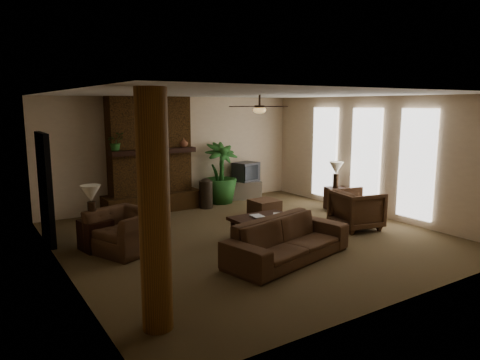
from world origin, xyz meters
TOP-DOWN VIEW (x-y plane):
  - room_shell at (0.00, 0.00)m, footprint 7.00×7.00m
  - fireplace at (-0.80, 3.22)m, footprint 2.40×0.70m
  - windows at (3.45, 0.20)m, footprint 0.08×3.65m
  - log_column at (-2.95, -2.40)m, footprint 0.36×0.36m
  - doorway at (-3.44, 1.80)m, footprint 0.10×1.00m
  - ceiling_fan at (0.40, 0.30)m, footprint 1.35×1.35m
  - sofa at (-0.19, -1.39)m, footprint 2.48×1.22m
  - armchair_left at (-2.36, 0.53)m, footprint 1.12×1.34m
  - armchair_right at (2.25, -0.68)m, footprint 0.98×1.02m
  - coffee_table at (0.16, -0.12)m, footprint 1.20×0.70m
  - ottoman at (1.20, 1.20)m, footprint 0.61×0.61m
  - tv_stand at (1.95, 3.15)m, footprint 0.98×0.80m
  - tv at (1.96, 3.14)m, footprint 0.75×0.67m
  - floor_vase at (0.46, 2.72)m, footprint 0.34×0.34m
  - floor_plant at (1.09, 3.06)m, footprint 0.95×1.64m
  - side_table_left at (-2.78, 0.92)m, footprint 0.59×0.59m
  - lamp_left at (-2.84, 0.88)m, footprint 0.46×0.46m
  - side_table_right at (3.15, 0.80)m, footprint 0.63×0.63m
  - lamp_right at (3.15, 0.86)m, footprint 0.46×0.46m
  - mantel_plant at (-1.70, 3.02)m, footprint 0.39×0.44m
  - mantel_vase at (0.00, 3.02)m, footprint 0.26×0.27m
  - book_a at (-0.03, -0.10)m, footprint 0.22×0.05m
  - book_b at (0.42, -0.17)m, footprint 0.18×0.15m

SIDE VIEW (x-z plane):
  - ottoman at x=1.20m, z-range 0.00..0.40m
  - tv_stand at x=1.95m, z-range 0.00..0.50m
  - side_table_left at x=-2.78m, z-range 0.00..0.55m
  - side_table_right at x=3.15m, z-range 0.00..0.55m
  - coffee_table at x=0.16m, z-range 0.16..0.59m
  - floor_vase at x=0.46m, z-range 0.05..0.82m
  - floor_plant at x=1.09m, z-range 0.00..0.90m
  - armchair_right at x=2.25m, z-range 0.00..0.91m
  - sofa at x=-0.19m, z-range 0.00..0.93m
  - armchair_left at x=-2.36m, z-range 0.00..1.00m
  - book_a at x=-0.03m, z-range 0.43..0.72m
  - book_b at x=0.42m, z-range 0.43..0.72m
  - tv at x=1.96m, z-range 0.50..1.02m
  - lamp_left at x=-2.84m, z-range 0.68..1.33m
  - lamp_right at x=3.15m, z-range 0.68..1.33m
  - doorway at x=-3.44m, z-range 0.00..2.10m
  - fireplace at x=-0.80m, z-range -0.24..2.56m
  - windows at x=3.45m, z-range 0.17..2.53m
  - log_column at x=-2.95m, z-range 0.00..2.80m
  - room_shell at x=0.00m, z-range -2.10..4.90m
  - mantel_vase at x=0.00m, z-range 1.56..1.78m
  - mantel_plant at x=-1.70m, z-range 1.56..1.89m
  - ceiling_fan at x=0.40m, z-range 2.34..2.72m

